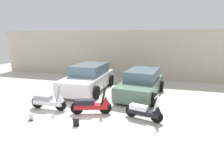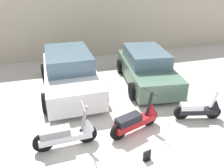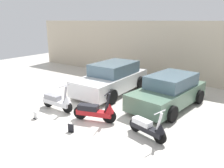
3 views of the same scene
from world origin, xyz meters
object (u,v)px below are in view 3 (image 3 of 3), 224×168
Objects in this scene: scooter_front_left at (58,101)px; placard_near_right_scooter at (71,129)px; placard_near_left_scooter at (35,116)px; car_rear_center at (169,91)px; scooter_front_right at (96,111)px; car_rear_left at (112,78)px; scooter_front_center at (149,127)px.

scooter_front_left is 1.89m from placard_near_right_scooter.
car_rear_center is at bearing 48.47° from placard_near_left_scooter.
placard_near_left_scooter is at bearing -33.61° from car_rear_center.
car_rear_center is (3.27, 2.80, 0.23)m from scooter_front_left.
scooter_front_left is 5.83× the size of placard_near_left_scooter.
scooter_front_right is 5.68× the size of placard_near_right_scooter.
car_rear_center reaches higher than placard_near_left_scooter.
scooter_front_left is 1.02m from placard_near_left_scooter.
car_rear_left is 2.87m from car_rear_center.
scooter_front_left is 3.71m from scooter_front_center.
placard_near_right_scooter is at bearing -117.70° from scooter_front_right.
car_rear_left reaches higher than car_rear_center.
scooter_front_center is 4.43m from car_rear_left.
car_rear_left is at bearing 97.24° from scooter_front_right.
car_rear_center is (2.86, -0.21, -0.06)m from car_rear_left.
car_rear_left is at bearing 152.81° from scooter_front_center.
car_rear_left reaches higher than scooter_front_center.
car_rear_left is 4.07m from placard_near_left_scooter.
scooter_front_left is 0.39× the size of car_rear_center.
placard_near_left_scooter is 1.69m from placard_near_right_scooter.
scooter_front_right is at bearing 25.05° from car_rear_left.
scooter_front_left is at bearing -41.46° from car_rear_center.
scooter_front_right is at bearing -165.30° from scooter_front_center.
scooter_front_center is at bearing -17.58° from scooter_front_right.
car_rear_center reaches higher than scooter_front_center.
scooter_front_left is at bearing 164.38° from scooter_front_right.
car_rear_center reaches higher than scooter_front_right.
scooter_front_center is 2.36m from placard_near_right_scooter.
placard_near_left_scooter and placard_near_right_scooter have the same top height.
scooter_front_right reaches higher than scooter_front_left.
placard_near_left_scooter is (-3.80, -1.07, -0.22)m from scooter_front_center.
car_rear_left reaches higher than scooter_front_right.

